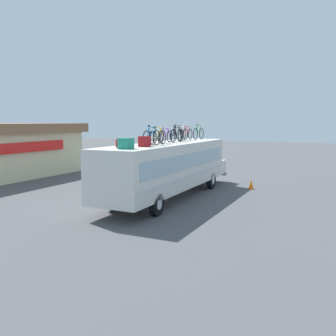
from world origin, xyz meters
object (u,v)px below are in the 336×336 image
at_px(luggage_bag_3, 145,141).
at_px(rooftop_bicycle_6, 176,135).
at_px(rooftop_bicycle_5, 177,135).
at_px(luggage_bag_1, 126,144).
at_px(luggage_bag_2, 123,143).
at_px(bus, 170,166).
at_px(rooftop_bicycle_4, 165,136).
at_px(traffic_cone, 251,185).
at_px(rooftop_bicycle_7, 182,134).
at_px(rooftop_bicycle_3, 156,137).
at_px(rooftop_bicycle_9, 198,133).
at_px(rooftop_bicycle_2, 158,137).
at_px(rooftop_bicycle_1, 152,137).
at_px(rooftop_bicycle_8, 187,134).

xyz_separation_m(luggage_bag_3, rooftop_bicycle_6, (4.89, 0.63, 0.13)).
xyz_separation_m(rooftop_bicycle_5, rooftop_bicycle_6, (0.75, 0.38, -0.03)).
relative_size(luggage_bag_1, luggage_bag_2, 1.02).
distance_m(luggage_bag_3, rooftop_bicycle_6, 4.93).
xyz_separation_m(bus, luggage_bag_2, (-4.09, 0.38, 1.42)).
xyz_separation_m(rooftop_bicycle_4, traffic_cone, (4.61, -3.63, -3.08)).
distance_m(luggage_bag_2, luggage_bag_3, 1.04).
bearing_deg(rooftop_bicycle_7, rooftop_bicycle_4, -176.83).
height_order(bus, luggage_bag_3, luggage_bag_3).
bearing_deg(luggage_bag_3, luggage_bag_1, 179.93).
height_order(rooftop_bicycle_3, rooftop_bicycle_9, rooftop_bicycle_9).
xyz_separation_m(rooftop_bicycle_2, rooftop_bicycle_7, (4.29, 0.57, 0.01)).
bearing_deg(rooftop_bicycle_1, luggage_bag_1, 179.98).
height_order(rooftop_bicycle_3, rooftop_bicycle_5, rooftop_bicycle_5).
bearing_deg(rooftop_bicycle_3, rooftop_bicycle_8, 0.22).
relative_size(luggage_bag_2, traffic_cone, 0.94).
xyz_separation_m(luggage_bag_2, traffic_cone, (8.60, -3.78, -2.90)).
xyz_separation_m(rooftop_bicycle_1, traffic_cone, (7.14, -3.11, -3.12)).
height_order(rooftop_bicycle_5, rooftop_bicycle_8, rooftop_bicycle_5).
bearing_deg(rooftop_bicycle_3, rooftop_bicycle_2, -147.27).
height_order(rooftop_bicycle_1, rooftop_bicycle_4, rooftop_bicycle_1).
distance_m(rooftop_bicycle_1, rooftop_bicycle_4, 2.57).
height_order(rooftop_bicycle_4, rooftop_bicycle_7, rooftop_bicycle_7).
relative_size(bus, rooftop_bicycle_1, 7.37).
height_order(rooftop_bicycle_1, rooftop_bicycle_2, rooftop_bicycle_1).
relative_size(rooftop_bicycle_4, rooftop_bicycle_6, 0.98).
bearing_deg(rooftop_bicycle_1, bus, 6.42).
bearing_deg(rooftop_bicycle_4, rooftop_bicycle_8, 2.78).
bearing_deg(rooftop_bicycle_8, rooftop_bicycle_7, -178.54).
xyz_separation_m(bus, rooftop_bicycle_8, (3.28, 0.39, 1.62)).
relative_size(rooftop_bicycle_2, rooftop_bicycle_9, 0.96).
relative_size(luggage_bag_3, rooftop_bicycle_3, 0.31).
bearing_deg(luggage_bag_2, rooftop_bicycle_4, -2.22).
height_order(rooftop_bicycle_6, rooftop_bicycle_8, rooftop_bicycle_8).
height_order(luggage_bag_2, rooftop_bicycle_3, rooftop_bicycle_3).
distance_m(rooftop_bicycle_5, traffic_cone, 5.88).
relative_size(luggage_bag_2, rooftop_bicycle_7, 0.32).
height_order(rooftop_bicycle_3, rooftop_bicycle_8, rooftop_bicycle_8).
xyz_separation_m(rooftop_bicycle_5, traffic_cone, (3.68, -3.35, -3.13)).
distance_m(rooftop_bicycle_2, traffic_cone, 7.71).
height_order(rooftop_bicycle_6, rooftop_bicycle_7, rooftop_bicycle_7).
height_order(rooftop_bicycle_1, rooftop_bicycle_9, rooftop_bicycle_9).
bearing_deg(rooftop_bicycle_9, rooftop_bicycle_1, -177.88).
distance_m(luggage_bag_1, rooftop_bicycle_3, 4.05).
xyz_separation_m(bus, rooftop_bicycle_4, (-0.10, 0.22, 1.60)).
relative_size(rooftop_bicycle_6, rooftop_bicycle_8, 0.99).
bearing_deg(luggage_bag_3, rooftop_bicycle_7, 6.50).
relative_size(bus, luggage_bag_3, 25.21).
xyz_separation_m(bus, rooftop_bicycle_5, (0.84, -0.05, 1.64)).
relative_size(rooftop_bicycle_4, rooftop_bicycle_8, 0.97).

